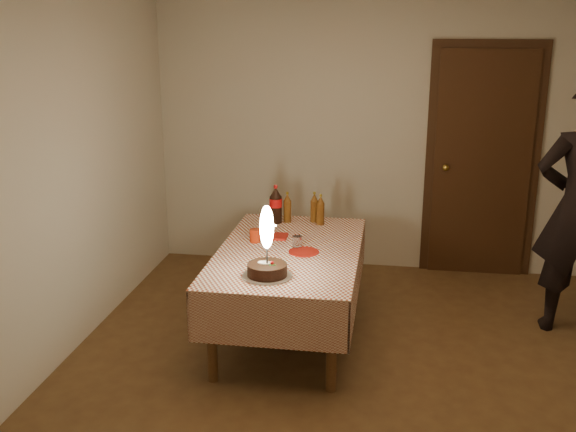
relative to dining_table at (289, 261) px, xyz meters
The scene contains 12 objects.
ground 1.01m from the dining_table, 51.67° to the right, with size 4.00×4.50×0.01m, color brown.
room_shell 1.32m from the dining_table, 46.32° to the right, with size 4.04×4.54×2.62m.
dining_table is the anchor object (origin of this frame).
birthday_cake 0.58m from the dining_table, 96.23° to the right, with size 0.33×0.33×0.48m.
red_plate 0.16m from the dining_table, 21.44° to the right, with size 0.22×0.22×0.01m, color #A9140B.
red_cup 0.34m from the dining_table, 155.50° to the left, with size 0.08×0.08×0.10m, color #B92B0C.
clear_cup 0.15m from the dining_table, 41.34° to the left, with size 0.07×0.07×0.09m, color silver.
napkin_stack 0.31m from the dining_table, 117.23° to the left, with size 0.15×0.15×0.02m, color #A21B12.
cola_bottle 0.72m from the dining_table, 108.35° to the left, with size 0.10×0.10×0.32m.
amber_bottle_left 0.72m from the dining_table, 100.27° to the left, with size 0.06×0.06×0.25m.
amber_bottle_right 0.70m from the dining_table, 76.69° to the left, with size 0.06×0.06×0.25m.
amber_bottle_mid 0.75m from the dining_table, 82.44° to the left, with size 0.06×0.06×0.25m.
Camera 1 is at (0.22, -3.93, 2.31)m, focal length 42.00 mm.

